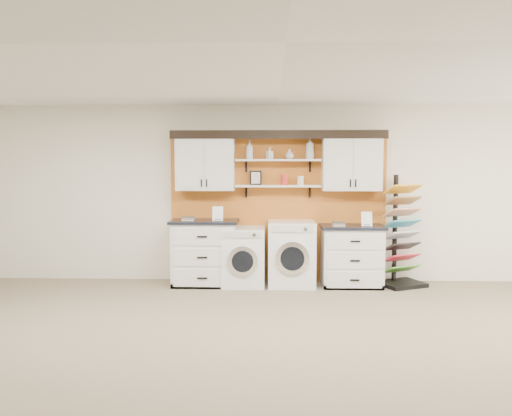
{
  "coord_description": "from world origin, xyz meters",
  "views": [
    {
      "loc": [
        -0.12,
        -3.95,
        1.84
      ],
      "look_at": [
        -0.3,
        2.3,
        1.31
      ],
      "focal_mm": 35.0,
      "sensor_mm": 36.0,
      "label": 1
    }
  ],
  "objects_px": {
    "dryer": "(291,253)",
    "sample_rack": "(401,251)",
    "base_cabinet_left": "(205,253)",
    "washer": "(244,256)",
    "base_cabinet_right": "(352,256)"
  },
  "relations": [
    {
      "from": "dryer",
      "to": "sample_rack",
      "type": "distance_m",
      "value": 1.68
    },
    {
      "from": "base_cabinet_left",
      "to": "washer",
      "type": "bearing_deg",
      "value": -0.32
    },
    {
      "from": "dryer",
      "to": "washer",
      "type": "bearing_deg",
      "value": -180.0
    },
    {
      "from": "washer",
      "to": "sample_rack",
      "type": "bearing_deg",
      "value": 0.88
    },
    {
      "from": "dryer",
      "to": "base_cabinet_left",
      "type": "bearing_deg",
      "value": 179.86
    },
    {
      "from": "base_cabinet_left",
      "to": "dryer",
      "type": "relative_size",
      "value": 1.04
    },
    {
      "from": "base_cabinet_right",
      "to": "washer",
      "type": "distance_m",
      "value": 1.66
    },
    {
      "from": "base_cabinet_left",
      "to": "dryer",
      "type": "distance_m",
      "value": 1.34
    },
    {
      "from": "base_cabinet_right",
      "to": "dryer",
      "type": "xyz_separation_m",
      "value": [
        -0.92,
        -0.0,
        0.03
      ]
    },
    {
      "from": "base_cabinet_left",
      "to": "dryer",
      "type": "bearing_deg",
      "value": -0.14
    },
    {
      "from": "base_cabinet_right",
      "to": "washer",
      "type": "bearing_deg",
      "value": -179.88
    },
    {
      "from": "washer",
      "to": "base_cabinet_right",
      "type": "bearing_deg",
      "value": 0.12
    },
    {
      "from": "base_cabinet_right",
      "to": "dryer",
      "type": "height_order",
      "value": "dryer"
    },
    {
      "from": "base_cabinet_left",
      "to": "washer",
      "type": "xyz_separation_m",
      "value": [
        0.6,
        -0.0,
        -0.05
      ]
    },
    {
      "from": "base_cabinet_left",
      "to": "washer",
      "type": "distance_m",
      "value": 0.61
    }
  ]
}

